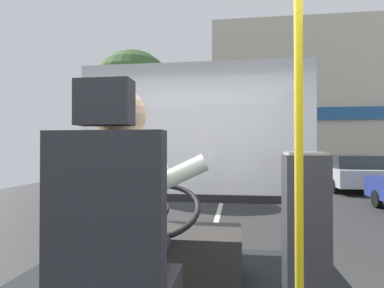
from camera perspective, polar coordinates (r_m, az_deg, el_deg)
ground at (r=10.71m, az=5.36°, el=-9.76°), size 18.00×44.00×0.06m
driver_seat at (r=1.49m, az=-13.61°, el=-19.66°), size 0.48×0.48×1.30m
bus_driver at (r=1.53m, az=-12.12°, el=-10.31°), size 0.76×0.53×0.86m
steering_console at (r=2.65m, az=-3.94°, el=-18.55°), size 1.10×0.99×0.79m
handrail_pole at (r=1.76m, az=18.27°, el=-2.73°), size 0.04×0.04×1.95m
fare_box at (r=2.35m, az=19.33°, el=-13.79°), size 0.28×0.26×1.01m
windshield_panel at (r=3.41m, az=0.23°, el=-0.55°), size 2.50×0.08×1.48m
street_tree at (r=12.15m, az=-10.41°, el=9.29°), size 2.86×2.86×5.22m
shop_building at (r=19.15m, az=19.46°, el=6.54°), size 10.11×4.88×8.13m
parked_car_silver at (r=14.40m, az=25.88°, el=-4.44°), size 1.94×4.16×1.37m
parked_car_red at (r=20.39m, az=20.78°, el=-3.27°), size 1.84×4.37×1.43m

